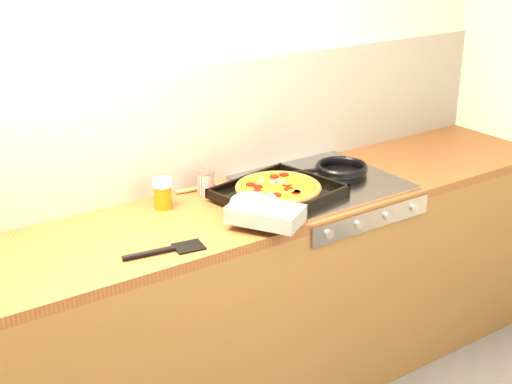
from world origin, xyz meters
TOP-DOWN VIEW (x-y plane):
  - room_shell at (0.00, 1.39)m, footprint 3.20×3.20m
  - counter_run at (0.00, 1.10)m, footprint 3.20×0.62m
  - stovetop at (0.45, 1.10)m, footprint 0.60×0.56m
  - pizza_on_tray at (0.14, 1.02)m, footprint 0.59×0.58m
  - frying_pan at (0.57, 1.12)m, footprint 0.39×0.28m
  - tomato_can at (-0.01, 1.27)m, footprint 0.09×0.09m
  - juice_glass at (-0.22, 1.25)m, footprint 0.08×0.08m
  - wooden_spoon at (0.06, 1.32)m, footprint 0.30×0.08m
  - black_spatula at (-0.39, 0.90)m, footprint 0.29×0.10m

SIDE VIEW (x-z plane):
  - counter_run at x=0.00m, z-range 0.00..0.90m
  - stovetop at x=0.45m, z-range 0.90..0.92m
  - black_spatula at x=-0.39m, z-range 0.90..0.92m
  - wooden_spoon at x=0.06m, z-range 0.90..0.92m
  - frying_pan at x=0.57m, z-range 0.92..0.95m
  - pizza_on_tray at x=0.14m, z-range 0.91..0.98m
  - tomato_can at x=-0.01m, z-range 0.90..1.00m
  - juice_glass at x=-0.22m, z-range 0.90..1.02m
  - room_shell at x=0.00m, z-range -0.45..2.75m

